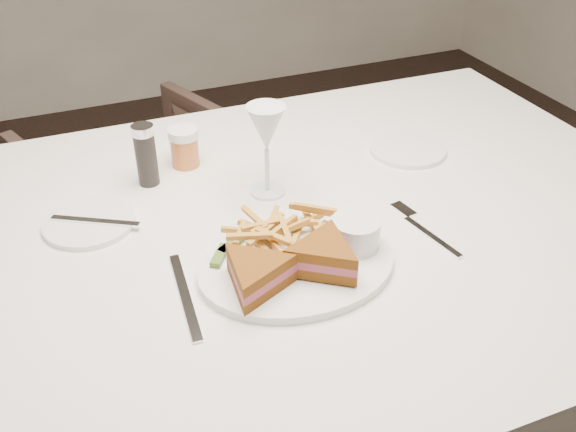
{
  "coord_description": "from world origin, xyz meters",
  "views": [
    {
      "loc": [
        -0.04,
        -0.75,
        1.39
      ],
      "look_at": [
        0.3,
        0.06,
        0.8
      ],
      "focal_mm": 40.0,
      "sensor_mm": 36.0,
      "label": 1
    }
  ],
  "objects": [
    {
      "name": "chair_far",
      "position": [
        0.21,
        0.97,
        0.31
      ],
      "size": [
        0.76,
        0.74,
        0.62
      ],
      "primitive_type": "imported",
      "rotation": [
        0.0,
        0.0,
        3.49
      ],
      "color": "#46332B",
      "rests_on": "ground"
    },
    {
      "name": "table",
      "position": [
        0.3,
        0.11,
        0.38
      ],
      "size": [
        1.54,
        1.04,
        0.75
      ],
      "primitive_type": "cube",
      "rotation": [
        0.0,
        0.0,
        -0.01
      ],
      "color": "silver",
      "rests_on": "ground"
    },
    {
      "name": "table_setting",
      "position": [
        0.28,
        0.07,
        0.79
      ],
      "size": [
        0.82,
        0.6,
        0.18
      ],
      "color": "white",
      "rests_on": "table"
    }
  ]
}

